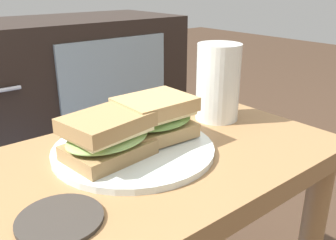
{
  "coord_description": "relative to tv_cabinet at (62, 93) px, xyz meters",
  "views": [
    {
      "loc": [
        -0.33,
        -0.41,
        0.71
      ],
      "look_at": [
        0.01,
        0.0,
        0.51
      ],
      "focal_mm": 38.91,
      "sensor_mm": 36.0,
      "label": 1
    }
  ],
  "objects": [
    {
      "name": "side_table",
      "position": [
        -0.24,
        -0.95,
        0.08
      ],
      "size": [
        0.56,
        0.36,
        0.46
      ],
      "color": "olive",
      "rests_on": "ground"
    },
    {
      "name": "tv_cabinet",
      "position": [
        0.0,
        0.0,
        0.0
      ],
      "size": [
        0.96,
        0.46,
        0.58
      ],
      "color": "black",
      "rests_on": "ground"
    },
    {
      "name": "plate",
      "position": [
        -0.27,
        -0.92,
        0.17
      ],
      "size": [
        0.25,
        0.25,
        0.01
      ],
      "primitive_type": "cylinder",
      "color": "silver",
      "rests_on": "side_table"
    },
    {
      "name": "sandwich_front",
      "position": [
        -0.32,
        -0.93,
        0.21
      ],
      "size": [
        0.14,
        0.11,
        0.07
      ],
      "color": "#9E7A4C",
      "rests_on": "plate"
    },
    {
      "name": "coaster",
      "position": [
        -0.44,
        -1.02,
        0.17
      ],
      "size": [
        0.1,
        0.1,
        0.01
      ],
      "primitive_type": "cylinder",
      "color": "#332D28",
      "rests_on": "side_table"
    },
    {
      "name": "beer_glass",
      "position": [
        -0.06,
        -0.9,
        0.24
      ],
      "size": [
        0.08,
        0.08,
        0.15
      ],
      "color": "silver",
      "rests_on": "side_table"
    },
    {
      "name": "sandwich_back",
      "position": [
        -0.23,
        -0.92,
        0.22
      ],
      "size": [
        0.13,
        0.11,
        0.07
      ],
      "color": "tan",
      "rests_on": "plate"
    }
  ]
}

